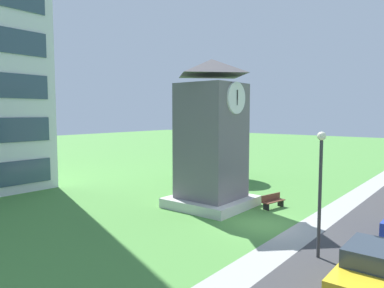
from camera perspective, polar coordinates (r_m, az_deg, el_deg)
name	(u,v)px	position (r m, az deg, el deg)	size (l,w,h in m)	color
ground_plane	(263,225)	(20.28, 11.15, -12.44)	(160.00, 160.00, 0.00)	#4C893D
kerb_strip	(302,233)	(19.43, 16.99, -13.34)	(120.00, 1.60, 0.01)	#9E9E99
clock_tower	(211,142)	(23.04, 3.11, 0.29)	(4.76, 4.76, 9.40)	slate
park_bench	(273,201)	(23.67, 12.68, -8.79)	(1.86, 0.86, 0.88)	brown
street_lamp	(320,179)	(15.73, 19.68, -5.27)	(0.36, 0.36, 5.27)	#333338
tree_by_building	(220,139)	(32.89, 4.44, 0.85)	(4.72, 4.72, 6.07)	#513823
parked_car_yellow	(371,271)	(13.78, 26.55, -17.60)	(4.22, 1.96, 1.69)	gold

